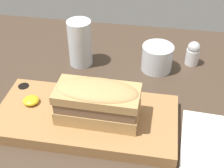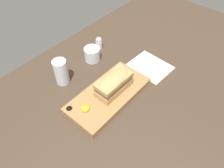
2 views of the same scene
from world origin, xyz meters
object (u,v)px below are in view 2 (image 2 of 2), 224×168
Objects in this scene: sandwich at (114,83)px; wine_glass at (92,55)px; salt_shaker at (99,43)px; water_glass at (62,73)px; napkin at (150,67)px; serving_board at (108,95)px.

wine_glass is at bearing 65.32° from sandwich.
sandwich reaches higher than salt_shaker.
water_glass is 20.77cm from wine_glass.
napkin is at bearing -5.00° from sandwich.
sandwich is at bearing -126.08° from salt_shaker.
wine_glass is at bearing 59.13° from serving_board.
napkin is at bearing -80.12° from salt_shaker.
water_glass reaches higher than salt_shaker.
wine_glass is at bearing 119.32° from napkin.
water_glass is 43.90cm from napkin.
sandwich is (2.87, -0.73, 6.00)cm from serving_board.
water_glass is at bearing -178.11° from wine_glass.
serving_board is at bearing 174.04° from napkin.
sandwich is 2.52× the size of salt_shaker.
salt_shaker is at bearing 9.05° from water_glass.
water_glass is at bearing 112.48° from sandwich.
wine_glass reaches higher than salt_shaker.
serving_board is 6.70cm from sandwich.
wine_glass is 1.21× the size of salt_shaker.
napkin is at bearing -35.82° from water_glass.
napkin is at bearing -60.68° from wine_glass.
water_glass is 1.86× the size of salt_shaker.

